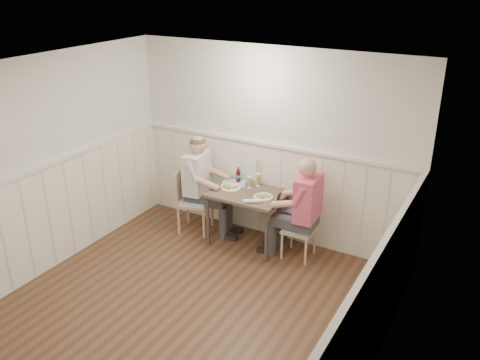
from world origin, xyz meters
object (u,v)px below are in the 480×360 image
at_px(dining_table, 247,199).
at_px(beer_bottle, 238,175).
at_px(chair_right, 303,227).
at_px(man_in_pink, 304,217).
at_px(grass_vase, 256,172).
at_px(chair_left, 191,198).
at_px(diner_cream, 200,192).

xyz_separation_m(dining_table, beer_bottle, (-0.28, 0.25, 0.19)).
distance_m(chair_right, man_in_pink, 0.15).
height_order(chair_right, grass_vase, grass_vase).
xyz_separation_m(chair_left, man_in_pink, (1.67, 0.05, 0.09)).
height_order(dining_table, diner_cream, diner_cream).
bearing_deg(diner_cream, beer_bottle, 27.74).
xyz_separation_m(chair_left, grass_vase, (0.83, 0.37, 0.42)).
xyz_separation_m(chair_left, beer_bottle, (0.59, 0.31, 0.35)).
bearing_deg(chair_right, grass_vase, 160.58).
distance_m(man_in_pink, diner_cream, 1.55).
xyz_separation_m(chair_right, chair_left, (-1.66, -0.07, 0.06)).
height_order(man_in_pink, diner_cream, diner_cream).
bearing_deg(man_in_pink, grass_vase, 159.74).
distance_m(dining_table, man_in_pink, 0.80).
xyz_separation_m(diner_cream, grass_vase, (0.71, 0.31, 0.32)).
bearing_deg(chair_left, grass_vase, 23.86).
distance_m(chair_left, diner_cream, 0.16).
distance_m(chair_right, beer_bottle, 1.17).
xyz_separation_m(chair_right, grass_vase, (-0.83, 0.29, 0.48)).
relative_size(chair_left, grass_vase, 2.48).
bearing_deg(beer_bottle, grass_vase, 14.13).
relative_size(dining_table, diner_cream, 0.69).
relative_size(chair_right, grass_vase, 2.16).
height_order(chair_left, man_in_pink, man_in_pink).
xyz_separation_m(man_in_pink, diner_cream, (-1.55, 0.00, 0.01)).
height_order(man_in_pink, beer_bottle, man_in_pink).
bearing_deg(beer_bottle, chair_right, -12.28).
distance_m(man_in_pink, grass_vase, 0.96).
xyz_separation_m(beer_bottle, grass_vase, (0.24, 0.06, 0.07)).
bearing_deg(dining_table, chair_left, -176.35).
xyz_separation_m(dining_table, man_in_pink, (0.80, -0.00, -0.07)).
bearing_deg(grass_vase, dining_table, -82.66).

